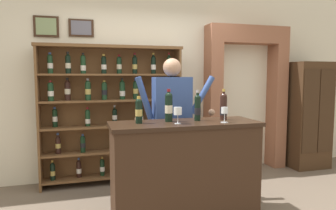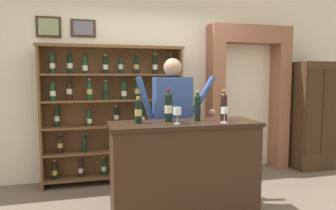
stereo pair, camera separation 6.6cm
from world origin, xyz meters
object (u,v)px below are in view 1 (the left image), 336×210
Objects in this scene: wine_glass_right at (225,111)px; tasting_bottle_chianti at (224,106)px; tasting_bottle_riserva at (169,106)px; tasting_bottle_prosecco at (198,107)px; wine_shelf at (112,109)px; side_cabinet at (308,115)px; tasting_bottle_brunello at (139,110)px; shopkeeper at (172,113)px; tasting_counter at (185,171)px; wine_glass_center at (178,112)px.

tasting_bottle_chianti is at bearing 66.94° from wine_glass_right.
tasting_bottle_riserva is 1.04× the size of tasting_bottle_prosecco.
tasting_bottle_chianti is at bearing -51.25° from wine_shelf.
side_cabinet is 2.97m from tasting_bottle_riserva.
wine_shelf is 5.84× the size of tasting_bottle_riserva.
tasting_bottle_prosecco reaches higher than tasting_bottle_brunello.
tasting_bottle_chianti is (-2.11, -1.18, 0.31)m from side_cabinet.
tasting_bottle_riserva is 0.57m from wine_glass_right.
shopkeeper is at bearing 108.21° from tasting_bottle_prosecco.
tasting_bottle_riserva is (0.46, -1.30, 0.15)m from wine_shelf.
tasting_bottle_riserva reaches higher than tasting_bottle_chianti.
side_cabinet reaches higher than wine_glass_right.
wine_glass_right is (0.36, -0.65, 0.08)m from shopkeeper.
wine_glass_right is (-0.08, -0.19, -0.03)m from tasting_bottle_chianti.
tasting_counter is 9.66× the size of wine_glass_right.
side_cabinet reaches higher than wine_glass_center.
wine_shelf is 5.95× the size of tasting_bottle_chianti.
tasting_counter is 4.55× the size of tasting_bottle_riserva.
wine_glass_right is 0.96× the size of wine_glass_center.
tasting_bottle_chianti reaches higher than tasting_bottle_brunello.
tasting_bottle_riserva reaches higher than tasting_bottle_brunello.
wine_glass_right is at bearing -60.93° from shopkeeper.
tasting_counter is at bearing -161.06° from tasting_bottle_prosecco.
tasting_bottle_chianti is 2.00× the size of wine_glass_center.
tasting_bottle_prosecco is 0.29m from wine_glass_right.
shopkeeper reaches higher than wine_glass_right.
wine_shelf is 1.55m from wine_glass_center.
side_cabinet is at bearing 15.84° from shopkeeper.
tasting_bottle_brunello is (-0.47, 0.04, 0.65)m from tasting_counter.
side_cabinet is 10.48× the size of wine_glass_center.
tasting_bottle_prosecco is at bearing 1.27° from tasting_bottle_brunello.
wine_glass_right is at bearing -22.50° from tasting_bottle_riserva.
wine_glass_center is at bearing -74.16° from tasting_bottle_riserva.
tasting_counter is 9.29× the size of wine_glass_center.
tasting_bottle_riserva reaches higher than tasting_counter.
tasting_bottle_brunello is 0.63m from tasting_bottle_prosecco.
tasting_bottle_brunello is (-3.03, -1.18, 0.30)m from side_cabinet.
wine_shelf reaches higher than tasting_counter.
tasting_bottle_brunello is 0.39m from wine_glass_center.
tasting_counter is 4.63× the size of tasting_bottle_chianti.
wine_shelf reaches higher than side_cabinet.
wine_glass_center is (0.36, -0.13, -0.01)m from tasting_bottle_brunello.
wine_shelf is 1.70m from tasting_bottle_chianti.
side_cabinet is at bearing -2.63° from wine_shelf.
tasting_bottle_riserva is at bearing 177.82° from tasting_bottle_chianti.
shopkeeper is 6.33× the size of tasting_bottle_brunello.
shopkeeper is 0.67m from tasting_bottle_brunello.
tasting_bottle_riserva is at bearing -156.97° from side_cabinet.
wine_shelf is 1.59m from tasting_counter.
shopkeeper is at bearing -54.54° from wine_shelf.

